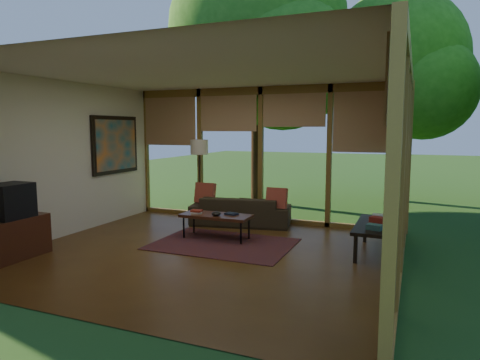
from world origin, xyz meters
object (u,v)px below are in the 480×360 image
at_px(sofa, 241,211).
at_px(coffee_table, 216,216).
at_px(media_cabinet, 11,238).
at_px(television, 10,201).
at_px(side_console, 377,227).
at_px(floor_lamp, 199,152).

xyz_separation_m(sofa, coffee_table, (0.03, -1.17, 0.11)).
bearing_deg(media_cabinet, sofa, 55.86).
xyz_separation_m(television, side_console, (4.85, 2.28, -0.44)).
xyz_separation_m(floor_lamp, side_console, (3.62, -1.18, -1.00)).
bearing_deg(television, media_cabinet, 180.00).
height_order(media_cabinet, floor_lamp, floor_lamp).
bearing_deg(side_console, sofa, 158.85).
xyz_separation_m(floor_lamp, coffee_table, (1.01, -1.33, -1.01)).
relative_size(sofa, coffee_table, 1.60).
bearing_deg(television, coffee_table, 43.50).
bearing_deg(media_cabinet, coffee_table, 43.25).
relative_size(television, side_console, 0.39).
distance_m(sofa, coffee_table, 1.17).
bearing_deg(sofa, media_cabinet, 44.94).
height_order(floor_lamp, coffee_table, floor_lamp).
relative_size(television, coffee_table, 0.46).
distance_m(media_cabinet, coffee_table, 3.11).
bearing_deg(coffee_table, sofa, 91.34).
height_order(television, coffee_table, television).
bearing_deg(floor_lamp, media_cabinet, -109.89).
bearing_deg(sofa, television, 45.18).
bearing_deg(coffee_table, media_cabinet, -136.75).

